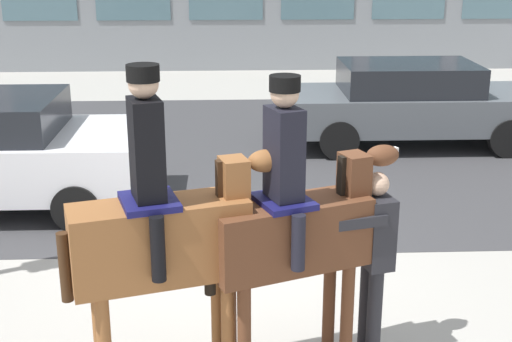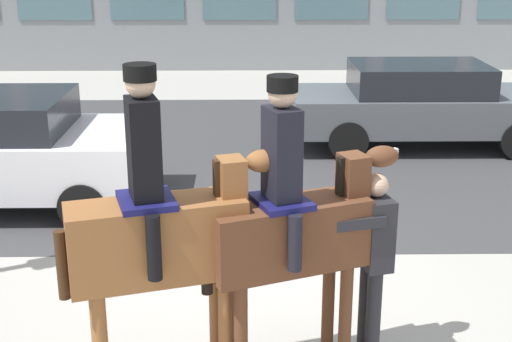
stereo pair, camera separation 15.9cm
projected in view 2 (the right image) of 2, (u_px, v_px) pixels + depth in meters
The scene contains 6 objects.
ground_plane at pixel (233, 275), 7.88m from camera, with size 80.00×80.00×0.00m, color #9E9B93.
road_surface at pixel (237, 152), 12.39m from camera, with size 20.12×8.50×0.01m.
mounted_horse_lead at pixel (160, 231), 5.47m from camera, with size 1.73×0.80×2.69m.
mounted_horse_companion at pixel (292, 226), 5.72m from camera, with size 1.65×0.89×2.57m.
pedestrian_bystander at pixel (372, 252), 6.04m from camera, with size 0.81×0.60×1.71m.
street_car_far_lane at pixel (422, 103), 12.55m from camera, with size 4.64×1.87×1.48m.
Camera 2 is at (0.14, -7.13, 3.54)m, focal length 50.00 mm.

